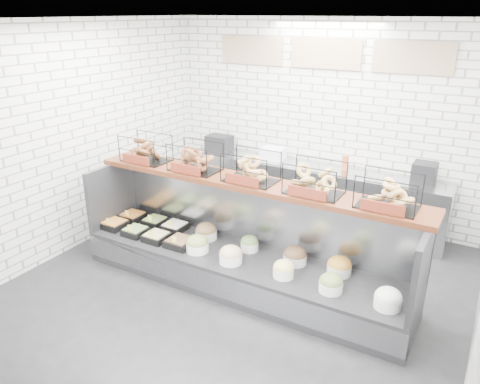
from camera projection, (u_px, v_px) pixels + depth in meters
The scene contains 5 objects.
ground at pixel (228, 297), 5.37m from camera, with size 5.50×5.50×0.00m, color black.
room_shell at pixel (255, 110), 5.11m from camera, with size 5.02×5.51×3.01m.
display_case at pixel (242, 259), 5.52m from camera, with size 4.00×0.90×1.20m.
bagel_shelf at pixel (251, 171), 5.28m from camera, with size 4.10×0.50×0.40m.
prep_counter at pixel (310, 193), 7.16m from camera, with size 4.00×0.60×1.20m.
Camera 1 is at (2.40, -3.88, 3.08)m, focal length 35.00 mm.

